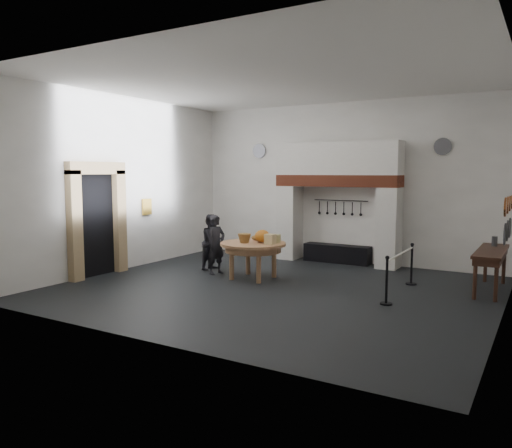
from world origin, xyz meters
The scene contains 39 objects.
floor centered at (0.00, 0.00, 0.00)m, with size 9.00×8.00×0.02m, color black.
ceiling centered at (0.00, 0.00, 4.50)m, with size 9.00×8.00×0.02m, color silver.
wall_back centered at (0.00, 4.00, 2.25)m, with size 9.00×0.02×4.50m, color white.
wall_front centered at (0.00, -4.00, 2.25)m, with size 9.00×0.02×4.50m, color white.
wall_left centered at (-4.50, 0.00, 2.25)m, with size 0.02×8.00×4.50m, color white.
wall_right centered at (4.50, 0.00, 2.25)m, with size 0.02×8.00×4.50m, color white.
chimney_pier_left centered at (-1.48, 3.65, 1.07)m, with size 0.55×0.70×2.15m, color silver.
chimney_pier_right centered at (1.48, 3.65, 1.07)m, with size 0.55×0.70×2.15m, color silver.
hearth_brick_band centered at (0.00, 3.65, 2.31)m, with size 3.50×0.72×0.32m, color #9E442B.
chimney_hood centered at (0.00, 3.65, 2.92)m, with size 3.50×0.70×0.90m, color silver.
iron_range centered at (0.00, 3.72, 0.25)m, with size 1.90×0.45×0.50m, color black.
utensil_rail centered at (0.00, 3.92, 1.75)m, with size 0.02×0.02×1.60m, color black.
door_recess centered at (-4.47, -1.00, 1.25)m, with size 0.04×1.10×2.50m, color black.
door_jamb_near centered at (-4.38, -1.70, 1.30)m, with size 0.22×0.30×2.60m, color tan.
door_jamb_far centered at (-4.38, -0.30, 1.30)m, with size 0.22×0.30×2.60m, color tan.
door_lintel centered at (-4.38, -1.00, 2.65)m, with size 0.22×1.70×0.30m, color tan.
wall_plaque centered at (-4.45, 0.80, 1.60)m, with size 0.05×0.34×0.44m, color gold.
work_table centered at (-0.95, 0.66, 0.84)m, with size 1.57×1.57×0.07m, color tan.
pumpkin centered at (-0.75, 0.76, 1.03)m, with size 0.36×0.36×0.31m, color #C6761C.
cheese_block_big centered at (-0.45, 0.61, 0.99)m, with size 0.22×0.22×0.24m, color #D4BB7F.
cheese_block_small centered at (-0.47, 0.91, 0.97)m, with size 0.18×0.18×0.20m, color #D1C87D.
wicker_basket centered at (-1.10, 0.51, 0.98)m, with size 0.32×0.32×0.22m, color olive.
bread_loaf centered at (-1.05, 1.01, 0.94)m, with size 0.31×0.18×0.13m, color #A77A3B.
visitor_near centered at (-2.04, 0.67, 0.74)m, with size 0.54×0.36×1.49m, color black.
visitor_far centered at (-2.44, 1.07, 0.73)m, with size 0.71×0.55×1.46m, color black.
side_table centered at (4.10, 2.16, 0.87)m, with size 0.55×2.20×0.06m, color #3C1F15.
pewter_jug centered at (4.10, 2.76, 1.01)m, with size 0.12×0.12×0.22m, color #454549.
copper_pan_a centered at (4.46, 0.20, 1.95)m, with size 0.34×0.34×0.03m, color #C6662D.
copper_pan_b centered at (4.46, 0.75, 1.95)m, with size 0.32×0.32×0.03m, color #C6662D.
copper_pan_c centered at (4.46, 1.30, 1.95)m, with size 0.30×0.30×0.03m, color #C6662D.
copper_pan_d centered at (4.46, 1.85, 1.95)m, with size 0.28×0.28×0.03m, color #C6662D.
pewter_plate_left centered at (4.46, 0.40, 1.45)m, with size 0.40×0.40×0.03m, color #4C4C51.
pewter_plate_mid centered at (4.46, 1.00, 1.45)m, with size 0.40×0.40×0.03m, color #4C4C51.
pewter_plate_right centered at (4.46, 1.60, 1.45)m, with size 0.40×0.40×0.03m, color #4C4C51.
pewter_plate_back_left centered at (-2.70, 3.96, 3.20)m, with size 0.44×0.44×0.03m, color #4C4C51.
pewter_plate_back_right centered at (2.70, 3.96, 3.20)m, with size 0.44×0.44×0.03m, color #4C4C51.
barrier_post_near centered at (2.49, -0.06, 0.45)m, with size 0.05×0.05×0.90m, color black.
barrier_post_far centered at (2.49, 1.94, 0.45)m, with size 0.05×0.05×0.90m, color black.
barrier_rope centered at (2.49, 0.94, 0.85)m, with size 0.04×0.04×2.00m, color white.
Camera 1 is at (5.12, -9.48, 2.56)m, focal length 35.00 mm.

